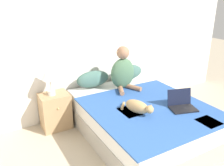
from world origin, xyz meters
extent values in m
cube|color=silver|center=(0.00, 3.26, 1.27)|extent=(6.14, 0.05, 2.55)
cube|color=#9E998E|center=(0.42, 2.19, 0.14)|extent=(1.50, 2.00, 0.28)
cube|color=silver|center=(0.42, 2.19, 0.39)|extent=(1.48, 1.97, 0.23)
cube|color=#2D569E|center=(0.42, 1.99, 0.52)|extent=(1.55, 1.60, 0.02)
cube|color=#3D4784|center=(0.81, 1.36, 0.53)|extent=(0.23, 0.25, 0.01)
cube|color=#3D4784|center=(0.12, 2.04, 0.53)|extent=(0.22, 0.31, 0.01)
ellipsoid|color=#42665B|center=(0.08, 3.05, 0.67)|extent=(0.56, 0.22, 0.27)
ellipsoid|color=#42665B|center=(0.75, 3.05, 0.67)|extent=(0.56, 0.22, 0.27)
ellipsoid|color=#476B4C|center=(0.47, 2.78, 0.78)|extent=(0.41, 0.22, 0.49)
sphere|color=#9E7051|center=(0.47, 2.78, 1.11)|extent=(0.20, 0.20, 0.20)
cylinder|color=#9E7051|center=(0.36, 2.64, 0.57)|extent=(0.18, 0.29, 0.07)
cylinder|color=#9E7051|center=(0.58, 2.64, 0.57)|extent=(0.18, 0.29, 0.07)
ellipsoid|color=tan|center=(0.19, 1.98, 0.61)|extent=(0.27, 0.38, 0.17)
sphere|color=tan|center=(0.25, 1.80, 0.64)|extent=(0.10, 0.10, 0.10)
cone|color=tan|center=(0.28, 1.81, 0.68)|extent=(0.05, 0.05, 0.05)
cone|color=tan|center=(0.23, 1.79, 0.68)|extent=(0.05, 0.05, 0.05)
cylinder|color=tan|center=(0.11, 2.19, 0.55)|extent=(0.15, 0.17, 0.04)
cube|color=black|center=(0.77, 1.73, 0.54)|extent=(0.39, 0.31, 0.02)
cube|color=black|center=(0.81, 1.86, 0.66)|extent=(0.34, 0.15, 0.22)
cube|color=tan|center=(-0.59, 3.01, 0.28)|extent=(0.43, 0.34, 0.56)
sphere|color=tan|center=(-0.59, 2.83, 0.40)|extent=(0.03, 0.03, 0.03)
cylinder|color=beige|center=(-0.62, 3.00, 0.60)|extent=(0.11, 0.11, 0.08)
cylinder|color=beige|center=(-0.62, 3.00, 0.73)|extent=(0.02, 0.02, 0.18)
cone|color=white|center=(-0.62, 3.00, 0.92)|extent=(0.25, 0.25, 0.22)
camera|label=1|loc=(-1.43, -0.23, 1.99)|focal=38.00mm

